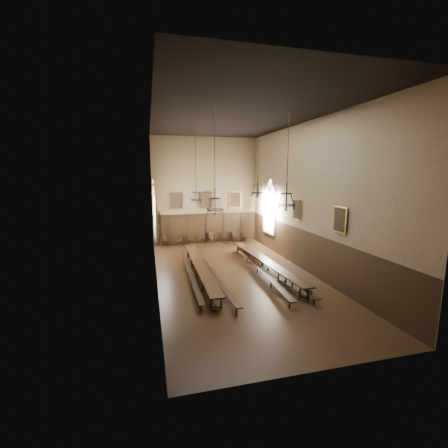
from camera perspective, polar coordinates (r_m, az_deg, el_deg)
name	(u,v)px	position (r m, az deg, el deg)	size (l,w,h in m)	color
floor	(235,276)	(17.99, 2.08, -9.78)	(9.00, 18.00, 0.02)	black
ceiling	(236,116)	(17.25, 2.27, 19.79)	(9.00, 18.00, 0.02)	black
wall_back	(206,191)	(25.79, -3.51, 6.33)	(9.00, 0.02, 9.00)	#756248
wall_front	(326,226)	(8.83, 18.88, -0.39)	(9.00, 0.02, 9.00)	#756248
wall_left	(154,201)	(16.35, -13.21, 4.24)	(0.02, 18.00, 9.00)	#756248
wall_right	(307,198)	(18.81, 15.52, 4.81)	(0.02, 18.00, 9.00)	#756248
wainscot_panelling	(235,255)	(17.61, 2.11, -5.91)	(9.00, 18.00, 2.50)	black
table_left	(200,271)	(17.61, -4.51, -8.90)	(0.81, 9.70, 0.76)	black
table_right	(265,266)	(18.70, 7.77, -7.85)	(1.21, 9.69, 0.75)	black
bench_left_outer	(190,275)	(17.44, -6.42, -9.54)	(0.47, 9.01, 0.41)	black
bench_left_inner	(209,272)	(17.69, -2.79, -9.04)	(0.70, 10.74, 0.48)	black
bench_right_inner	(257,268)	(18.44, 6.39, -8.31)	(1.04, 10.75, 0.48)	black
bench_right_outer	(276,268)	(18.59, 9.90, -8.30)	(0.69, 10.03, 0.45)	black
chair_0	(165,242)	(25.53, -11.16, -3.46)	(0.44, 0.44, 0.91)	black
chair_1	(179,242)	(25.51, -8.53, -3.37)	(0.46, 0.46, 0.94)	black
chair_2	(191,241)	(25.66, -6.40, -3.26)	(0.41, 0.41, 0.92)	black
chair_3	(202,240)	(25.80, -4.15, -3.09)	(0.57, 0.58, 1.01)	black
chair_4	(212,240)	(26.01, -2.33, -3.00)	(0.53, 0.53, 0.97)	black
chair_5	(224,239)	(26.20, 0.03, -2.94)	(0.45, 0.45, 0.91)	black
chair_6	(235,239)	(26.44, 2.15, -2.79)	(0.47, 0.47, 0.96)	black
chair_7	(246,238)	(26.74, 4.19, -2.74)	(0.39, 0.39, 0.86)	black
chandelier_back_left	(196,194)	(19.35, -5.33, 5.69)	(0.75, 0.75, 4.85)	black
chandelier_back_right	(258,189)	(20.25, 6.46, 6.73)	(0.90, 0.90, 4.47)	black
chandelier_front_left	(215,203)	(14.39, -1.73, 4.08)	(0.83, 0.83, 4.91)	black
chandelier_front_right	(286,199)	(15.93, 11.79, 4.59)	(0.94, 0.94, 4.84)	black
portrait_back_0	(175,201)	(25.36, -9.23, 4.36)	(1.10, 0.12, 1.40)	#BC862D
portrait_back_1	(206,200)	(25.72, -3.44, 4.53)	(1.10, 0.12, 1.40)	#BC862D
portrait_back_2	(235,200)	(26.32, 2.15, 4.66)	(1.10, 0.12, 1.40)	#BC862D
portrait_left_0	(156,214)	(17.44, -12.76, 1.92)	(0.12, 1.00, 1.30)	#BC862D
portrait_left_1	(159,227)	(12.99, -12.19, -0.62)	(0.12, 1.00, 1.30)	#BC862D
portrait_right_0	(297,209)	(19.70, 13.66, 2.74)	(0.12, 1.00, 1.30)	#BC862D
portrait_right_1	(340,220)	(15.89, 21.21, 0.78)	(0.12, 1.00, 1.30)	#BC862D
window_right	(270,207)	(23.79, 8.69, 3.31)	(0.20, 2.20, 4.60)	white
window_left	(154,210)	(21.94, -13.19, 2.64)	(0.20, 2.20, 4.60)	white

